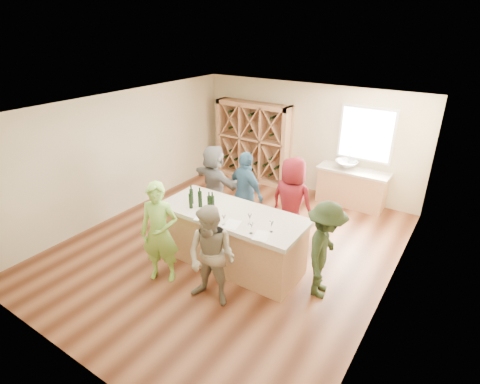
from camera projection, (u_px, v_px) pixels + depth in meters
The scene contains 34 objects.
floor at pixel (231, 247), 7.68m from camera, with size 6.00×7.00×0.10m, color brown.
ceiling at pixel (229, 105), 6.47m from camera, with size 6.00×7.00×0.10m, color white.
wall_back at pixel (308, 138), 9.76m from camera, with size 6.00×0.10×2.80m, color beige.
wall_front at pixel (56, 282), 4.38m from camera, with size 6.00×0.10×2.80m, color beige.
wall_left at pixel (121, 154), 8.60m from camera, with size 0.10×7.00×2.80m, color beige.
wall_right at pixel (398, 227), 5.54m from camera, with size 0.10×7.00×2.80m, color beige.
window_frame at pixel (366, 134), 8.80m from camera, with size 1.30×0.06×1.30m, color white.
window_pane at pixel (366, 135), 8.77m from camera, with size 1.18×0.01×1.18m, color white.
wine_rack at pixel (253, 142), 10.43m from camera, with size 2.20×0.45×2.20m, color tan.
back_counter_base at pixel (351, 188), 9.20m from camera, with size 1.60×0.58×0.86m, color tan.
back_counter_top at pixel (354, 171), 9.00m from camera, with size 1.70×0.62×0.06m, color beige.
sink at pixel (346, 165), 9.05m from camera, with size 0.54×0.54×0.19m, color silver.
faucet at pixel (349, 160), 9.16m from camera, with size 0.02×0.02×0.30m, color silver.
tasting_counter_base at pixel (232, 240), 6.91m from camera, with size 2.60×1.00×1.00m, color tan.
tasting_counter_top at pixel (232, 214), 6.68m from camera, with size 2.72×1.12×0.08m, color beige.
wine_bottle_a at pixel (191, 196), 6.93m from camera, with size 0.07×0.07×0.28m, color black.
wine_bottle_b at pixel (191, 201), 6.75m from camera, with size 0.07×0.07×0.28m, color black.
wine_bottle_c at pixel (200, 199), 6.80m from camera, with size 0.07×0.07×0.30m, color black.
wine_bottle_d at pixel (209, 204), 6.64m from camera, with size 0.07×0.07×0.29m, color black.
wine_bottle_e at pixel (213, 204), 6.64m from camera, with size 0.07×0.07×0.29m, color black.
wine_glass_a at pixel (202, 215), 6.40m from camera, with size 0.06×0.06×0.16m, color white.
wine_glass_b at pixel (224, 220), 6.21m from camera, with size 0.06×0.06×0.17m, color white.
wine_glass_c at pixel (251, 228), 5.96m from camera, with size 0.07×0.07×0.19m, color white.
wine_glass_d at pixel (250, 219), 6.23m from camera, with size 0.07×0.07×0.19m, color white.
wine_glass_e at pixel (271, 227), 6.00m from camera, with size 0.07×0.07×0.20m, color white.
tasting_menu_a at pixel (203, 216), 6.51m from camera, with size 0.23×0.32×0.00m, color white.
tasting_menu_b at pixel (232, 224), 6.26m from camera, with size 0.24×0.33×0.00m, color white.
tasting_menu_c at pixel (261, 236), 5.93m from camera, with size 0.23×0.32×0.00m, color white.
person_near_left at pixel (160, 233), 6.33m from camera, with size 0.67×0.49×1.83m, color #8CC64C.
person_near_right at pixel (212, 257), 5.80m from camera, with size 0.83×0.45×1.70m, color gray.
person_server at pixel (324, 250), 5.98m from camera, with size 1.09×0.51×1.68m, color #263319.
person_far_mid at pixel (246, 192), 7.89m from camera, with size 1.04×0.53×1.78m, color #335972.
person_far_right at pixel (292, 202), 7.37m from camera, with size 0.91×0.59×1.86m, color #590F14.
person_far_left at pixel (215, 183), 8.39m from camera, with size 1.62×0.58×1.75m, color slate.
Camera 1 is at (3.76, -5.31, 4.19)m, focal length 28.00 mm.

